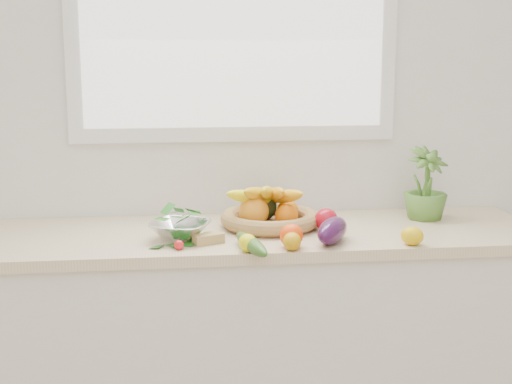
{
  "coord_description": "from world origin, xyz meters",
  "views": [
    {
      "loc": [
        -0.25,
        -0.6,
        1.56
      ],
      "look_at": [
        0.05,
        1.93,
        1.05
      ],
      "focal_mm": 50.0,
      "sensor_mm": 36.0,
      "label": 1
    }
  ],
  "objects": [
    {
      "name": "window_pane",
      "position": [
        0.0,
        2.21,
        1.75
      ],
      "size": [
        1.18,
        0.01,
        0.98
      ],
      "primitive_type": "cube",
      "color": "white",
      "rests_on": "window_frame"
    },
    {
      "name": "lemon_c",
      "position": [
        0.56,
        1.69,
        0.93
      ],
      "size": [
        0.1,
        0.1,
        0.06
      ],
      "primitive_type": "ellipsoid",
      "rotation": [
        0.0,
        0.0,
        0.78
      ],
      "color": "#E4B80C",
      "rests_on": "countertop"
    },
    {
      "name": "lemon_b",
      "position": [
        0.14,
        1.67,
        0.93
      ],
      "size": [
        0.07,
        0.09,
        0.06
      ],
      "primitive_type": "ellipsoid",
      "rotation": [
        0.0,
        0.0,
        -0.17
      ],
      "color": "#D0930B",
      "rests_on": "countertop"
    },
    {
      "name": "potted_herb",
      "position": [
        0.74,
        2.06,
        1.03
      ],
      "size": [
        0.23,
        0.23,
        0.31
      ],
      "primitive_type": "imported",
      "rotation": [
        0.0,
        0.0,
        0.43
      ],
      "color": "#4C7B2C",
      "rests_on": "countertop"
    },
    {
      "name": "garlic_c",
      "position": [
        0.35,
        1.89,
        0.92
      ],
      "size": [
        0.06,
        0.06,
        0.04
      ],
      "primitive_type": "ellipsoid",
      "rotation": [
        0.0,
        0.0,
        0.3
      ],
      "color": "beige",
      "rests_on": "countertop"
    },
    {
      "name": "garlic_a",
      "position": [
        0.32,
        1.87,
        0.92
      ],
      "size": [
        0.06,
        0.06,
        0.04
      ],
      "primitive_type": "ellipsoid",
      "rotation": [
        0.0,
        0.0,
        0.24
      ],
      "color": "beige",
      "rests_on": "countertop"
    },
    {
      "name": "radish",
      "position": [
        -0.24,
        1.72,
        0.92
      ],
      "size": [
        0.03,
        0.03,
        0.03
      ],
      "primitive_type": "sphere",
      "rotation": [
        0.0,
        0.0,
        -0.03
      ],
      "color": "red",
      "rests_on": "countertop"
    },
    {
      "name": "orange_loose",
      "position": [
        0.14,
        1.71,
        0.94
      ],
      "size": [
        0.1,
        0.1,
        0.08
      ],
      "primitive_type": "sphere",
      "rotation": [
        0.0,
        0.0,
        0.28
      ],
      "color": "#FF4208",
      "rests_on": "countertop"
    },
    {
      "name": "colander_with_spinach",
      "position": [
        -0.23,
        1.85,
        0.96
      ],
      "size": [
        0.27,
        0.27,
        0.11
      ],
      "color": "silver",
      "rests_on": "countertop"
    },
    {
      "name": "ginger",
      "position": [
        -0.13,
        1.79,
        0.92
      ],
      "size": [
        0.12,
        0.08,
        0.03
      ],
      "primitive_type": "cube",
      "rotation": [
        0.0,
        0.0,
        0.41
      ],
      "color": "tan",
      "rests_on": "countertop"
    },
    {
      "name": "eggplant",
      "position": [
        0.3,
        1.75,
        0.94
      ],
      "size": [
        0.18,
        0.23,
        0.09
      ],
      "primitive_type": "ellipsoid",
      "rotation": [
        0.0,
        0.0,
        -0.51
      ],
      "color": "#340F39",
      "rests_on": "countertop"
    },
    {
      "name": "countertop",
      "position": [
        0.0,
        1.95,
        0.88
      ],
      "size": [
        2.24,
        0.62,
        0.04
      ],
      "primitive_type": "cube",
      "color": "beige",
      "rests_on": "counter_cabinet"
    },
    {
      "name": "lemon_a",
      "position": [
        -0.01,
        1.67,
        0.93
      ],
      "size": [
        0.08,
        0.09,
        0.06
      ],
      "primitive_type": "ellipsoid",
      "rotation": [
        0.0,
        0.0,
        0.21
      ],
      "color": "yellow",
      "rests_on": "countertop"
    },
    {
      "name": "counter_cabinet",
      "position": [
        0.0,
        1.95,
        0.43
      ],
      "size": [
        2.2,
        0.58,
        0.86
      ],
      "primitive_type": "cube",
      "color": "silver",
      "rests_on": "ground"
    },
    {
      "name": "window_frame",
      "position": [
        0.0,
        2.23,
        1.75
      ],
      "size": [
        1.3,
        0.03,
        1.1
      ],
      "primitive_type": "cube",
      "color": "white",
      "rests_on": "back_wall"
    },
    {
      "name": "apple",
      "position": [
        0.31,
        1.91,
        0.94
      ],
      "size": [
        0.11,
        0.11,
        0.09
      ],
      "primitive_type": "sphere",
      "rotation": [
        0.0,
        0.0,
        0.38
      ],
      "color": "#B40E20",
      "rests_on": "countertop"
    },
    {
      "name": "cucumber",
      "position": [
        0.0,
        1.67,
        0.93
      ],
      "size": [
        0.11,
        0.28,
        0.05
      ],
      "primitive_type": "ellipsoid",
      "rotation": [
        0.0,
        0.0,
        0.23
      ],
      "color": "#2A5D1B",
      "rests_on": "countertop"
    },
    {
      "name": "fruit_basket",
      "position": [
        0.11,
        2.0,
        0.95
      ],
      "size": [
        0.46,
        0.46,
        0.19
      ],
      "color": "tan",
      "rests_on": "countertop"
    },
    {
      "name": "back_wall",
      "position": [
        0.0,
        2.25,
        1.35
      ],
      "size": [
        4.5,
        0.02,
        2.7
      ],
      "primitive_type": "cube",
      "color": "white",
      "rests_on": "ground"
    },
    {
      "name": "garlic_b",
      "position": [
        0.27,
        1.96,
        0.92
      ],
      "size": [
        0.07,
        0.07,
        0.05
      ],
      "primitive_type": "ellipsoid",
      "rotation": [
        0.0,
        0.0,
        -0.22
      ],
      "color": "silver",
      "rests_on": "countertop"
    }
  ]
}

